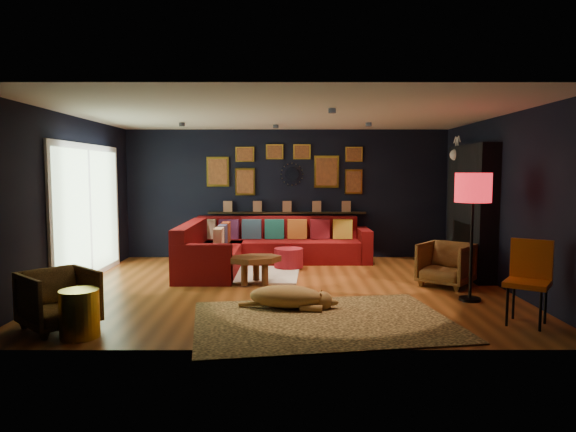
{
  "coord_description": "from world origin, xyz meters",
  "views": [
    {
      "loc": [
        0.01,
        -7.68,
        1.76
      ],
      "look_at": [
        0.02,
        0.3,
        1.06
      ],
      "focal_mm": 32.0,
      "sensor_mm": 36.0,
      "label": 1
    }
  ],
  "objects_px": {
    "orange_chair": "(529,274)",
    "armchair_left": "(59,296)",
    "coffee_table": "(255,262)",
    "pouf": "(289,258)",
    "floor_lamp": "(473,193)",
    "gold_stool": "(80,314)",
    "armchair_right": "(446,262)",
    "dog": "(286,292)",
    "sectional": "(254,248)"
  },
  "relations": [
    {
      "from": "armchair_right",
      "to": "coffee_table",
      "type": "bearing_deg",
      "value": -142.25
    },
    {
      "from": "pouf",
      "to": "floor_lamp",
      "type": "height_order",
      "value": "floor_lamp"
    },
    {
      "from": "gold_stool",
      "to": "floor_lamp",
      "type": "height_order",
      "value": "floor_lamp"
    },
    {
      "from": "armchair_left",
      "to": "pouf",
      "type": "bearing_deg",
      "value": 6.88
    },
    {
      "from": "pouf",
      "to": "armchair_left",
      "type": "distance_m",
      "value": 4.39
    },
    {
      "from": "pouf",
      "to": "sectional",
      "type": "bearing_deg",
      "value": 154.42
    },
    {
      "from": "orange_chair",
      "to": "sectional",
      "type": "bearing_deg",
      "value": 167.81
    },
    {
      "from": "armchair_left",
      "to": "armchair_right",
      "type": "xyz_separation_m",
      "value": [
        5.0,
        2.16,
        0.0
      ]
    },
    {
      "from": "armchair_left",
      "to": "dog",
      "type": "relative_size",
      "value": 0.57
    },
    {
      "from": "sectional",
      "to": "gold_stool",
      "type": "bearing_deg",
      "value": -110.87
    },
    {
      "from": "gold_stool",
      "to": "dog",
      "type": "distance_m",
      "value": 2.45
    },
    {
      "from": "floor_lamp",
      "to": "sectional",
      "type": "bearing_deg",
      "value": 139.97
    },
    {
      "from": "coffee_table",
      "to": "armchair_left",
      "type": "xyz_separation_m",
      "value": [
        -2.06,
        -2.22,
        0.01
      ]
    },
    {
      "from": "orange_chair",
      "to": "floor_lamp",
      "type": "distance_m",
      "value": 1.41
    },
    {
      "from": "floor_lamp",
      "to": "dog",
      "type": "relative_size",
      "value": 1.36
    },
    {
      "from": "gold_stool",
      "to": "floor_lamp",
      "type": "bearing_deg",
      "value": 18.17
    },
    {
      "from": "orange_chair",
      "to": "armchair_right",
      "type": "bearing_deg",
      "value": 134.9
    },
    {
      "from": "sectional",
      "to": "dog",
      "type": "xyz_separation_m",
      "value": [
        0.6,
        -3.05,
        -0.1
      ]
    },
    {
      "from": "orange_chair",
      "to": "armchair_left",
      "type": "bearing_deg",
      "value": -143.06
    },
    {
      "from": "gold_stool",
      "to": "armchair_right",
      "type": "bearing_deg",
      "value": 27.84
    },
    {
      "from": "coffee_table",
      "to": "orange_chair",
      "type": "bearing_deg",
      "value": -31.6
    },
    {
      "from": "orange_chair",
      "to": "pouf",
      "type": "bearing_deg",
      "value": 164.36
    },
    {
      "from": "armchair_left",
      "to": "dog",
      "type": "bearing_deg",
      "value": -29.42
    },
    {
      "from": "sectional",
      "to": "coffee_table",
      "type": "distance_m",
      "value": 1.64
    },
    {
      "from": "gold_stool",
      "to": "floor_lamp",
      "type": "distance_m",
      "value": 5.09
    },
    {
      "from": "gold_stool",
      "to": "dog",
      "type": "height_order",
      "value": "gold_stool"
    },
    {
      "from": "sectional",
      "to": "armchair_right",
      "type": "xyz_separation_m",
      "value": [
        3.06,
        -1.7,
        0.05
      ]
    },
    {
      "from": "pouf",
      "to": "dog",
      "type": "xyz_separation_m",
      "value": [
        -0.04,
        -2.74,
        0.02
      ]
    },
    {
      "from": "armchair_right",
      "to": "gold_stool",
      "type": "xyz_separation_m",
      "value": [
        -4.65,
        -2.46,
        -0.11
      ]
    },
    {
      "from": "sectional",
      "to": "armchair_left",
      "type": "bearing_deg",
      "value": -116.64
    },
    {
      "from": "coffee_table",
      "to": "gold_stool",
      "type": "bearing_deg",
      "value": -124.09
    },
    {
      "from": "coffee_table",
      "to": "gold_stool",
      "type": "xyz_separation_m",
      "value": [
        -1.71,
        -2.52,
        -0.11
      ]
    },
    {
      "from": "pouf",
      "to": "orange_chair",
      "type": "relative_size",
      "value": 0.54
    },
    {
      "from": "sectional",
      "to": "armchair_right",
      "type": "bearing_deg",
      "value": -29.06
    },
    {
      "from": "orange_chair",
      "to": "dog",
      "type": "bearing_deg",
      "value": -157.44
    },
    {
      "from": "sectional",
      "to": "armchair_right",
      "type": "distance_m",
      "value": 3.51
    },
    {
      "from": "sectional",
      "to": "gold_stool",
      "type": "height_order",
      "value": "sectional"
    },
    {
      "from": "floor_lamp",
      "to": "armchair_right",
      "type": "bearing_deg",
      "value": 93.13
    },
    {
      "from": "floor_lamp",
      "to": "gold_stool",
      "type": "bearing_deg",
      "value": -161.83
    },
    {
      "from": "armchair_left",
      "to": "gold_stool",
      "type": "relative_size",
      "value": 1.43
    },
    {
      "from": "coffee_table",
      "to": "pouf",
      "type": "xyz_separation_m",
      "value": [
        0.52,
        1.33,
        -0.16
      ]
    },
    {
      "from": "coffee_table",
      "to": "dog",
      "type": "bearing_deg",
      "value": -71.28
    },
    {
      "from": "orange_chair",
      "to": "dog",
      "type": "distance_m",
      "value": 2.9
    },
    {
      "from": "pouf",
      "to": "armchair_right",
      "type": "relative_size",
      "value": 0.71
    },
    {
      "from": "armchair_left",
      "to": "dog",
      "type": "height_order",
      "value": "armchair_left"
    },
    {
      "from": "sectional",
      "to": "pouf",
      "type": "height_order",
      "value": "sectional"
    },
    {
      "from": "sectional",
      "to": "armchair_left",
      "type": "relative_size",
      "value": 4.66
    },
    {
      "from": "sectional",
      "to": "dog",
      "type": "bearing_deg",
      "value": -78.84
    },
    {
      "from": "sectional",
      "to": "orange_chair",
      "type": "relative_size",
      "value": 3.51
    },
    {
      "from": "pouf",
      "to": "armchair_left",
      "type": "xyz_separation_m",
      "value": [
        -2.58,
        -3.55,
        0.17
      ]
    }
  ]
}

